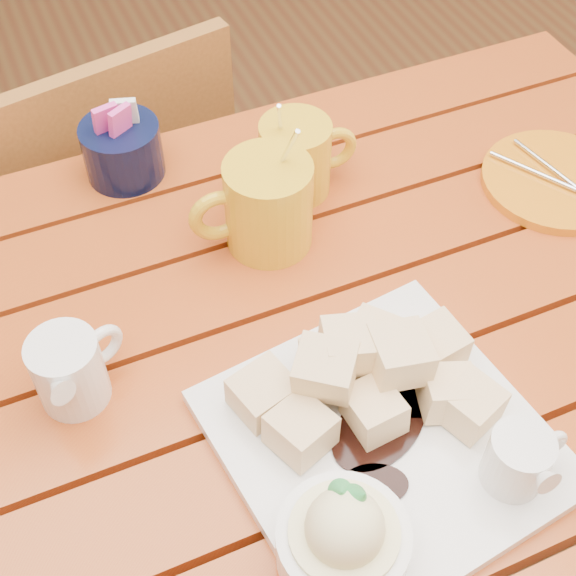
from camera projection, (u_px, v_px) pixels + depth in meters
name	position (u px, v px, depth m)	size (l,w,h in m)	color
table	(290.00, 407.00, 0.92)	(1.20, 0.79, 0.75)	#A33215
dessert_plate	(377.00, 447.00, 0.73)	(0.32, 0.32, 0.11)	white
coffee_mug_left	(266.00, 204.00, 0.90)	(0.14, 0.10, 0.17)	gold
coffee_mug_right	(297.00, 156.00, 0.96)	(0.12, 0.09, 0.14)	gold
cream_pitcher	(71.00, 370.00, 0.77)	(0.10, 0.09, 0.08)	white
sugar_caddy	(122.00, 149.00, 0.99)	(0.10, 0.10, 0.11)	black
orange_saucer	(557.00, 180.00, 1.00)	(0.18, 0.18, 0.02)	orange
chair_far	(111.00, 217.00, 1.38)	(0.45, 0.45, 0.82)	brown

